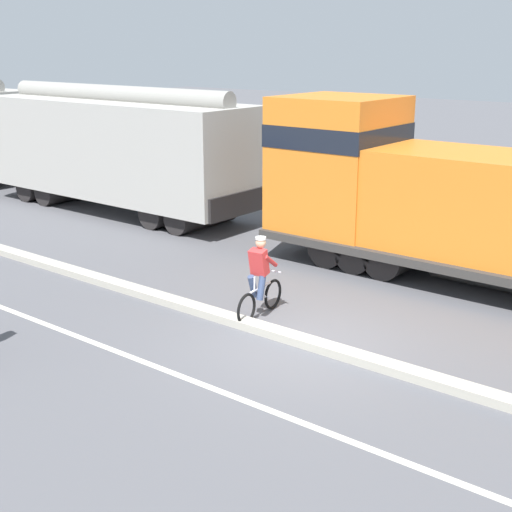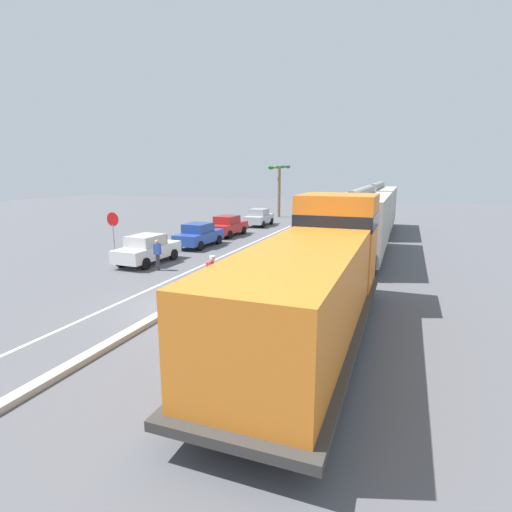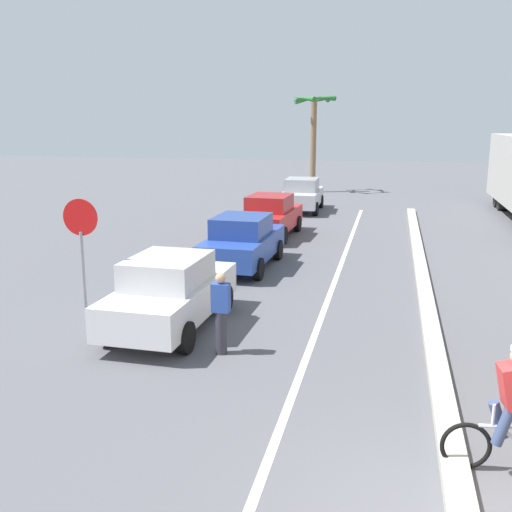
% 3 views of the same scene
% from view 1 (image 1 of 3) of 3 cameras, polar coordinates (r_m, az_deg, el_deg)
% --- Properties ---
extents(ground_plane, '(120.00, 120.00, 0.00)m').
position_cam_1_polar(ground_plane, '(13.68, 3.44, -6.99)').
color(ground_plane, '#56565B').
extents(median_curb, '(0.36, 36.00, 0.16)m').
position_cam_1_polar(median_curb, '(17.54, -12.84, -1.71)').
color(median_curb, '#B2AD9E').
rests_on(median_curb, ground).
extents(lane_stripe, '(0.14, 36.00, 0.01)m').
position_cam_1_polar(lane_stripe, '(16.26, -19.38, -4.01)').
color(lane_stripe, silver).
rests_on(lane_stripe, ground).
extents(locomotive, '(3.10, 11.61, 4.20)m').
position_cam_1_polar(locomotive, '(17.33, 16.55, 3.68)').
color(locomotive, orange).
rests_on(locomotive, ground).
extents(hopper_car_lead, '(2.90, 10.60, 4.18)m').
position_cam_1_polar(hopper_car_lead, '(24.41, -11.03, 8.33)').
color(hopper_car_lead, '#AAA8A0').
rests_on(hopper_car_lead, ground).
extents(cyclist, '(1.71, 0.50, 1.71)m').
position_cam_1_polar(cyclist, '(14.66, 0.29, -1.89)').
color(cyclist, black).
rests_on(cyclist, ground).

